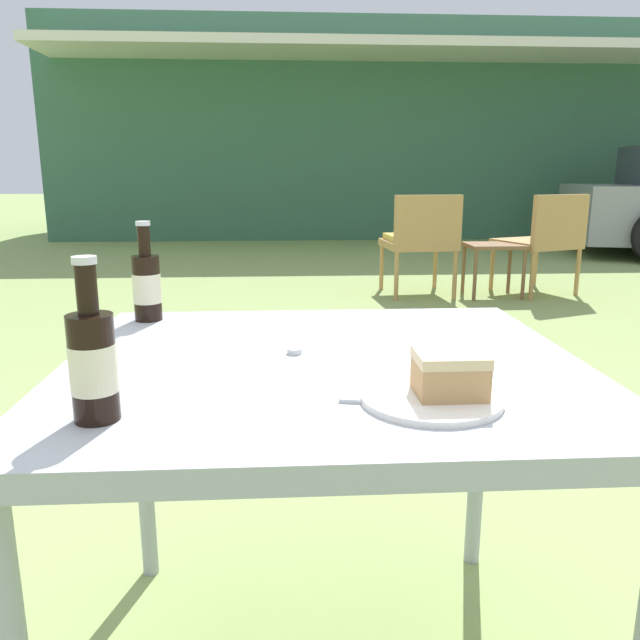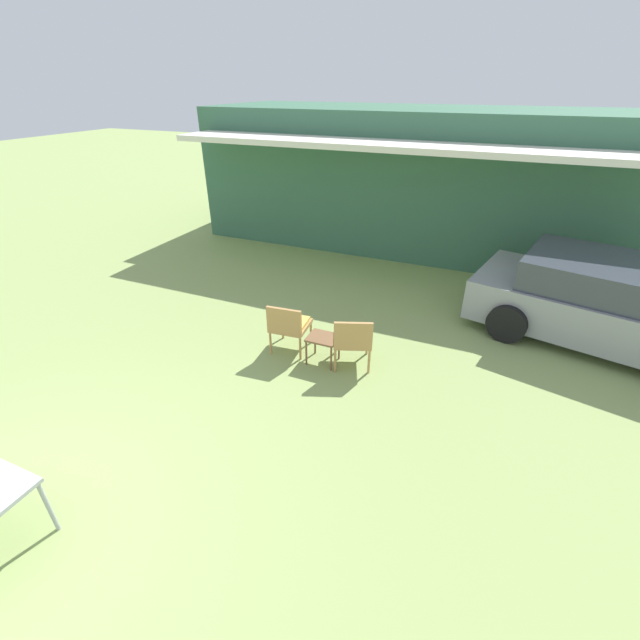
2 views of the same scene
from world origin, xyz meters
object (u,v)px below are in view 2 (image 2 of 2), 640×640
at_px(parked_car, 606,303).
at_px(wicker_chair_cushioned, 289,324).
at_px(wicker_chair_plain, 352,338).
at_px(garden_side_table, 323,341).

bearing_deg(parked_car, wicker_chair_cushioned, -139.63).
height_order(wicker_chair_cushioned, wicker_chair_plain, same).
relative_size(parked_car, wicker_chair_plain, 5.17).
relative_size(wicker_chair_cushioned, wicker_chair_plain, 1.00).
distance_m(parked_car, garden_side_table, 4.59).
distance_m(wicker_chair_plain, garden_side_table, 0.46).
bearing_deg(garden_side_table, wicker_chair_cushioned, 172.12).
distance_m(parked_car, wicker_chair_cushioned, 5.07).
xyz_separation_m(wicker_chair_plain, garden_side_table, (-0.44, -0.07, -0.11)).
xyz_separation_m(wicker_chair_cushioned, wicker_chair_plain, (1.04, -0.02, 0.00)).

